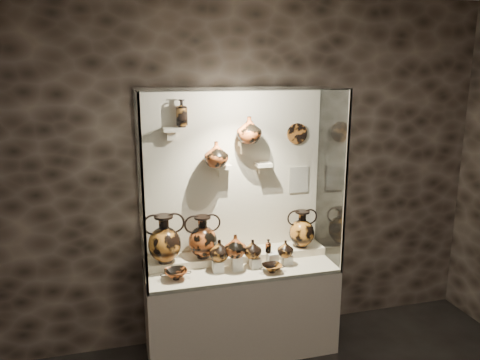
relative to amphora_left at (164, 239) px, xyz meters
name	(u,v)px	position (x,y,z in m)	size (l,w,h in m)	color
wall_back	(232,175)	(0.66, 0.20, 0.48)	(5.00, 0.02, 3.20)	black
plinth	(241,310)	(0.66, -0.12, -0.72)	(1.70, 0.60, 0.80)	beige
front_tier	(241,268)	(0.66, -0.12, -0.30)	(1.68, 0.58, 0.03)	beige
rear_tier	(236,257)	(0.66, 0.06, -0.27)	(1.70, 0.25, 0.10)	beige
back_panel	(232,175)	(0.66, 0.20, 0.48)	(1.70, 0.03, 1.60)	beige
glass_front	(250,192)	(0.66, -0.41, 0.48)	(1.70, 0.01, 1.60)	white
glass_left	(140,190)	(-0.19, -0.12, 0.48)	(0.01, 0.60, 1.60)	white
glass_right	(331,177)	(1.50, -0.12, 0.48)	(0.01, 0.60, 1.60)	white
glass_top	(241,89)	(0.66, -0.12, 1.28)	(1.70, 0.60, 0.01)	white
frame_post_left	(143,199)	(-0.18, -0.41, 0.48)	(0.02, 0.02, 1.60)	gray
frame_post_right	(346,185)	(1.50, -0.41, 0.48)	(0.02, 0.02, 1.60)	gray
pedestal_a	(218,266)	(0.44, -0.17, -0.24)	(0.09, 0.09, 0.10)	silver
pedestal_b	(237,263)	(0.61, -0.17, -0.22)	(0.09, 0.09, 0.13)	silver
pedestal_c	(255,263)	(0.78, -0.17, -0.24)	(0.09, 0.09, 0.09)	silver
pedestal_d	(272,259)	(0.94, -0.17, -0.23)	(0.09, 0.09, 0.12)	silver
pedestal_e	(287,260)	(1.08, -0.17, -0.25)	(0.09, 0.09, 0.08)	silver
bracket_ul	(171,130)	(0.11, 0.12, 0.93)	(0.14, 0.12, 0.04)	beige
bracket_ca	(223,167)	(0.56, 0.12, 0.58)	(0.14, 0.12, 0.04)	beige
bracket_cb	(245,144)	(0.76, 0.12, 0.78)	(0.10, 0.12, 0.04)	beige
bracket_cc	(263,165)	(0.94, 0.12, 0.58)	(0.14, 0.12, 0.04)	beige
amphora_left	(164,239)	(0.00, 0.00, 0.00)	(0.35, 0.35, 0.43)	#AA6420
amphora_mid	(203,237)	(0.34, 0.02, -0.02)	(0.31, 0.31, 0.39)	#A3481C
amphora_right	(302,229)	(1.30, 0.03, -0.04)	(0.29, 0.29, 0.36)	#AA6420
jug_a	(219,250)	(0.46, -0.15, -0.09)	(0.18, 0.18, 0.19)	#AA6420
jug_b	(235,246)	(0.59, -0.18, -0.06)	(0.19, 0.19, 0.20)	#A3481C
jug_c	(253,249)	(0.76, -0.15, -0.11)	(0.16, 0.16, 0.17)	#AA6420
jug_e	(285,249)	(1.05, -0.18, -0.13)	(0.15, 0.15, 0.15)	#AA6420
lekythos_small	(268,245)	(0.90, -0.15, -0.10)	(0.06, 0.06, 0.14)	#A3481C
kylix_left	(176,273)	(0.06, -0.22, -0.24)	(0.25, 0.21, 0.10)	#A3481C
kylix_right	(272,268)	(0.89, -0.30, -0.24)	(0.22, 0.18, 0.09)	#AA6420
lekythos_tall	(182,111)	(0.20, 0.12, 1.09)	(0.11, 0.11, 0.27)	#AA6420
ovoid_vase_a	(216,154)	(0.48, 0.07, 0.71)	(0.21, 0.21, 0.22)	#A3481C
ovoid_vase_b	(249,130)	(0.78, 0.06, 0.92)	(0.22, 0.22, 0.23)	#A3481C
wall_plate	(297,134)	(1.28, 0.17, 0.85)	(0.20, 0.20, 0.02)	#9D561E
info_placard	(299,180)	(1.31, 0.18, 0.41)	(0.19, 0.01, 0.25)	beige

